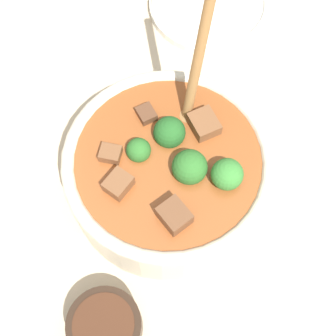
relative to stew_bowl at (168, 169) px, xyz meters
The scene contains 4 objects.
ground_plane 0.05m from the stew_bowl, 63.80° to the right, with size 4.00×4.00×0.00m, color #C6B293.
stew_bowl is the anchor object (origin of this frame).
condiment_bowl 0.20m from the stew_bowl, 18.59° to the right, with size 0.08×0.08×0.04m.
empty_plate 0.32m from the stew_bowl, behind, with size 0.19×0.19×0.02m.
Camera 1 is at (0.24, 0.01, 0.58)m, focal length 50.00 mm.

